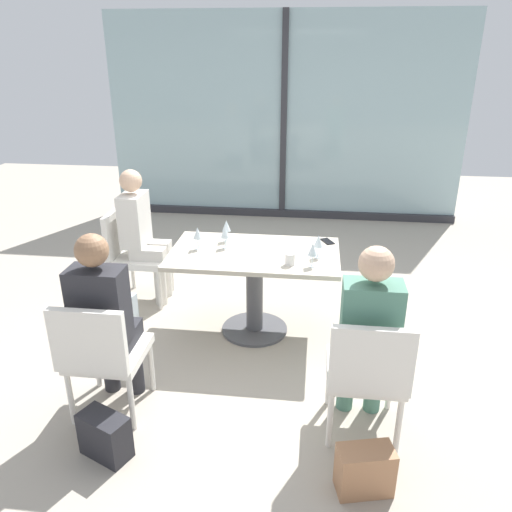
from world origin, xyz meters
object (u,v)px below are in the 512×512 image
(handbag_2, at_px, (118,309))
(person_front_right, at_px, (368,331))
(wine_glass_0, at_px, (313,250))
(person_far_left, at_px, (142,230))
(handbag_0, at_px, (365,470))
(chair_front_right, at_px, (367,370))
(cell_phone_on_table, at_px, (327,241))
(chair_front_left, at_px, (102,352))
(person_front_left, at_px, (105,314))
(coffee_cup, at_px, (290,259))
(wine_glass_3, at_px, (198,234))
(wine_glass_4, at_px, (226,226))
(wine_glass_2, at_px, (225,232))
(dining_table_main, at_px, (255,273))
(wine_glass_1, at_px, (318,242))
(chair_far_left, at_px, (132,250))
(handbag_1, at_px, (105,436))

(handbag_2, bearing_deg, person_front_right, -15.59)
(wine_glass_0, bearing_deg, handbag_2, 172.62)
(person_far_left, bearing_deg, handbag_0, -47.43)
(chair_front_right, relative_size, handbag_2, 2.90)
(cell_phone_on_table, height_order, handbag_2, cell_phone_on_table)
(chair_front_left, height_order, person_front_left, person_front_left)
(coffee_cup, bearing_deg, wine_glass_3, 163.03)
(person_far_left, relative_size, wine_glass_4, 6.81)
(coffee_cup, bearing_deg, person_front_left, -142.44)
(person_front_right, relative_size, wine_glass_0, 6.81)
(chair_front_left, xyz_separation_m, handbag_2, (-0.38, 1.17, -0.36))
(handbag_2, bearing_deg, person_far_left, 91.28)
(wine_glass_2, relative_size, handbag_2, 0.62)
(dining_table_main, height_order, person_front_left, person_front_left)
(wine_glass_0, relative_size, wine_glass_3, 1.00)
(wine_glass_3, relative_size, handbag_0, 0.62)
(person_far_left, xyz_separation_m, cell_phone_on_table, (1.69, -0.17, 0.03))
(dining_table_main, distance_m, wine_glass_0, 0.61)
(cell_phone_on_table, bearing_deg, wine_glass_1, -128.50)
(person_front_left, distance_m, coffee_cup, 1.41)
(chair_far_left, bearing_deg, wine_glass_4, -15.13)
(chair_far_left, distance_m, cell_phone_on_table, 1.82)
(wine_glass_3, distance_m, handbag_0, 2.17)
(wine_glass_1, relative_size, handbag_1, 0.62)
(dining_table_main, bearing_deg, cell_phone_on_table, 26.67)
(wine_glass_1, distance_m, coffee_cup, 0.28)
(wine_glass_0, xyz_separation_m, wine_glass_2, (-0.71, 0.30, 0.00))
(handbag_2, bearing_deg, dining_table_main, 13.27)
(wine_glass_4, height_order, handbag_0, wine_glass_4)
(wine_glass_3, height_order, handbag_0, wine_glass_3)
(chair_front_right, xyz_separation_m, handbag_0, (-0.01, -0.41, -0.36))
(person_front_right, relative_size, wine_glass_1, 6.81)
(cell_phone_on_table, relative_size, handbag_2, 0.48)
(chair_front_left, distance_m, handbag_2, 1.28)
(person_front_left, bearing_deg, cell_phone_on_table, 44.48)
(dining_table_main, xyz_separation_m, handbag_0, (0.80, -1.60, -0.40))
(wine_glass_1, relative_size, coffee_cup, 2.06)
(person_far_left, distance_m, wine_glass_4, 0.89)
(person_front_right, distance_m, wine_glass_2, 1.57)
(chair_front_left, distance_m, chair_far_left, 1.70)
(wine_glass_3, relative_size, handbag_2, 0.62)
(handbag_0, xyz_separation_m, handbag_1, (-1.50, 0.08, 0.00))
(chair_far_left, height_order, wine_glass_4, wine_glass_4)
(person_front_right, height_order, wine_glass_2, person_front_right)
(chair_front_left, xyz_separation_m, person_front_left, (0.00, 0.11, 0.20))
(person_front_right, xyz_separation_m, handbag_1, (-1.51, -0.44, -0.56))
(chair_far_left, height_order, coffee_cup, chair_far_left)
(coffee_cup, height_order, handbag_2, coffee_cup)
(wine_glass_1, xyz_separation_m, wine_glass_2, (-0.75, 0.12, 0.00))
(wine_glass_2, distance_m, cell_phone_on_table, 0.88)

